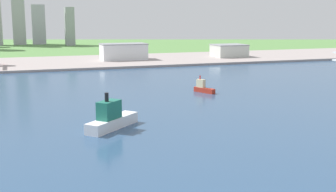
{
  "coord_description": "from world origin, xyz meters",
  "views": [
    {
      "loc": [
        -84.57,
        -30.21,
        56.07
      ],
      "look_at": [
        -18.61,
        162.79,
        18.42
      ],
      "focal_mm": 47.53,
      "sensor_mm": 36.0,
      "label": 1
    }
  ],
  "objects_px": {
    "ferry_boat": "(111,118)",
    "tugboat_small": "(203,88)",
    "warehouse_annex": "(229,50)",
    "warehouse_main": "(124,52)"
  },
  "relations": [
    {
      "from": "ferry_boat",
      "to": "tugboat_small",
      "type": "relative_size",
      "value": 1.75
    },
    {
      "from": "tugboat_small",
      "to": "warehouse_main",
      "type": "xyz_separation_m",
      "value": [
        -5.52,
        227.05,
        8.66
      ]
    },
    {
      "from": "warehouse_annex",
      "to": "ferry_boat",
      "type": "bearing_deg",
      "value": -125.52
    },
    {
      "from": "ferry_boat",
      "to": "warehouse_main",
      "type": "xyz_separation_m",
      "value": [
        78.77,
        308.1,
        6.85
      ]
    },
    {
      "from": "tugboat_small",
      "to": "warehouse_main",
      "type": "distance_m",
      "value": 227.29
    },
    {
      "from": "warehouse_main",
      "to": "warehouse_annex",
      "type": "bearing_deg",
      "value": -2.85
    },
    {
      "from": "warehouse_annex",
      "to": "warehouse_main",
      "type": "bearing_deg",
      "value": 177.15
    },
    {
      "from": "ferry_boat",
      "to": "warehouse_annex",
      "type": "bearing_deg",
      "value": 54.48
    },
    {
      "from": "ferry_boat",
      "to": "tugboat_small",
      "type": "xyz_separation_m",
      "value": [
        84.3,
        81.04,
        -1.81
      ]
    },
    {
      "from": "ferry_boat",
      "to": "warehouse_main",
      "type": "bearing_deg",
      "value": 75.66
    }
  ]
}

